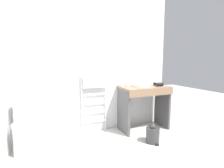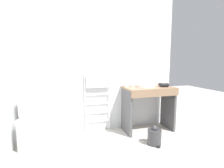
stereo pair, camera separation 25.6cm
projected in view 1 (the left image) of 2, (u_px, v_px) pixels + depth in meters
The scene contains 10 objects.
wall_back at pixel (94, 60), 3.21m from camera, with size 3.03×0.12×2.67m, color silver.
toilet at pixel (28, 131), 2.52m from camera, with size 0.40×0.54×0.79m.
towel_radiator at pixel (94, 89), 3.17m from camera, with size 0.48×0.06×1.11m.
vanity_counter at pixel (144, 101), 3.33m from camera, with size 0.91×0.54×0.84m.
sink_basin at pixel (142, 85), 3.31m from camera, with size 0.34×0.34×0.06m.
faucet at pixel (137, 81), 3.47m from camera, with size 0.02×0.10×0.13m.
cup_near_wall at pixel (122, 84), 3.33m from camera, with size 0.08×0.08×0.10m.
cup_near_edge at pixel (129, 84), 3.34m from camera, with size 0.07×0.07×0.09m.
hair_dryer at pixel (159, 84), 3.33m from camera, with size 0.19×0.16×0.07m.
trash_bin at pixel (153, 135), 2.83m from camera, with size 0.22×0.25×0.31m.
Camera 1 is at (-0.94, -1.72, 1.31)m, focal length 28.00 mm.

